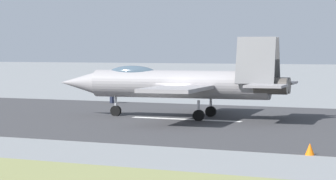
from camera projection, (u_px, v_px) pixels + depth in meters
ground_plane at (174, 119)px, 48.61m from camera, size 400.00×400.00×0.00m
runway_strip at (174, 119)px, 48.60m from camera, size 240.00×26.00×0.02m
fighter_jet at (179, 83)px, 49.18m from camera, size 17.26×14.44×5.64m
crew_person at (112, 95)px, 63.05m from camera, size 0.55×0.50×1.59m
marker_cone_near at (310, 149)px, 31.80m from camera, size 0.44×0.44×0.55m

